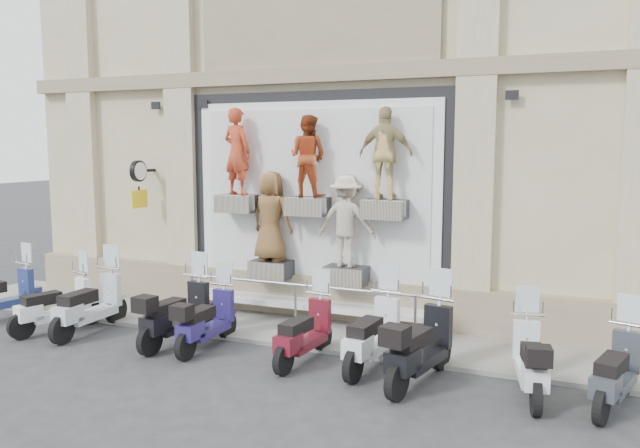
% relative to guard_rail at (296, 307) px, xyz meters
% --- Properties ---
extents(ground, '(90.00, 90.00, 0.00)m').
position_rel_guard_rail_xyz_m(ground, '(0.00, -2.00, -0.47)').
color(ground, '#2D2D30').
rests_on(ground, ground).
extents(sidewalk, '(16.00, 2.20, 0.08)m').
position_rel_guard_rail_xyz_m(sidewalk, '(0.00, 0.10, -0.43)').
color(sidewalk, gray).
rests_on(sidewalk, ground).
extents(building, '(14.00, 8.60, 12.00)m').
position_rel_guard_rail_xyz_m(building, '(0.00, 5.00, 5.54)').
color(building, beige).
rests_on(building, ground).
extents(shop_vitrine, '(5.60, 0.83, 4.30)m').
position_rel_guard_rail_xyz_m(shop_vitrine, '(0.07, 0.74, 1.92)').
color(shop_vitrine, black).
rests_on(shop_vitrine, ground).
extents(guard_rail, '(5.06, 0.10, 0.93)m').
position_rel_guard_rail_xyz_m(guard_rail, '(0.00, 0.00, 0.00)').
color(guard_rail, '#9EA0A5').
rests_on(guard_rail, ground).
extents(clock_sign_bracket, '(0.10, 0.80, 1.02)m').
position_rel_guard_rail_xyz_m(clock_sign_bracket, '(-3.90, 0.47, 2.34)').
color(clock_sign_bracket, black).
rests_on(clock_sign_bracket, ground).
extents(scooter_b, '(1.09, 1.87, 1.46)m').
position_rel_guard_rail_xyz_m(scooter_b, '(-4.16, -1.75, 0.26)').
color(scooter_b, silver).
rests_on(scooter_b, ground).
extents(scooter_c, '(0.59, 1.96, 1.58)m').
position_rel_guard_rail_xyz_m(scooter_c, '(-3.49, -1.59, 0.33)').
color(scooter_c, '#ACB2BA').
rests_on(scooter_c, ground).
extents(scooter_d, '(0.75, 1.97, 1.56)m').
position_rel_guard_rail_xyz_m(scooter_d, '(-1.60, -1.50, 0.32)').
color(scooter_d, black).
rests_on(scooter_d, ground).
extents(scooter_e, '(0.53, 1.78, 1.44)m').
position_rel_guard_rail_xyz_m(scooter_e, '(-0.98, -1.52, 0.25)').
color(scooter_e, '#201854').
rests_on(scooter_e, ground).
extents(scooter_f, '(0.69, 1.81, 1.44)m').
position_rel_guard_rail_xyz_m(scooter_f, '(0.85, -1.50, 0.25)').
color(scooter_f, '#550E19').
rests_on(scooter_f, ground).
extents(scooter_g, '(0.77, 1.97, 1.56)m').
position_rel_guard_rail_xyz_m(scooter_g, '(1.95, -1.34, 0.32)').
color(scooter_g, silver).
rests_on(scooter_g, ground).
extents(scooter_h, '(1.00, 2.09, 1.63)m').
position_rel_guard_rail_xyz_m(scooter_h, '(2.80, -1.69, 0.35)').
color(scooter_h, black).
rests_on(scooter_h, ground).
extents(scooter_i, '(0.85, 1.84, 1.44)m').
position_rel_guard_rail_xyz_m(scooter_i, '(4.32, -1.55, 0.26)').
color(scooter_i, silver).
rests_on(scooter_i, ground).
extents(scooter_j, '(1.00, 1.86, 1.45)m').
position_rel_guard_rail_xyz_m(scooter_j, '(5.40, -1.54, 0.26)').
color(scooter_j, '#2E3239').
rests_on(scooter_j, ground).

